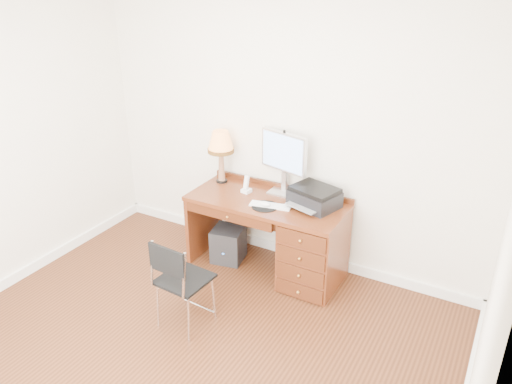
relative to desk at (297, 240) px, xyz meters
The scene contains 12 objects.
ground 1.50m from the desk, 102.93° to the right, with size 4.00×4.00×0.00m, color #391B0D.
room_shell 0.91m from the desk, 112.63° to the right, with size 4.00×4.00×4.00m.
desk is the anchor object (origin of this frame).
monitor 0.80m from the desk, 140.74° to the left, with size 0.52×0.23×0.61m.
keyboard 0.43m from the desk, 156.41° to the right, with size 0.38×0.11×0.01m, color white.
mouse_pad 0.47m from the desk, 154.09° to the right, with size 0.25×0.25×0.05m.
printer 0.45m from the desk, 41.86° to the left, with size 0.49×0.43×0.18m.
leg_lamp 1.20m from the desk, behind, with size 0.26×0.26×0.54m.
phone 0.70m from the desk, behind, with size 0.09×0.09×0.17m.
pen_cup 0.43m from the desk, 82.32° to the left, with size 0.09×0.09×0.11m, color black.
chair 1.24m from the desk, 114.81° to the right, with size 0.41×0.41×0.82m.
equipment_box 0.78m from the desk, behind, with size 0.30×0.30×0.35m, color black.
Camera 1 is at (1.96, -2.35, 2.77)m, focal length 35.00 mm.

